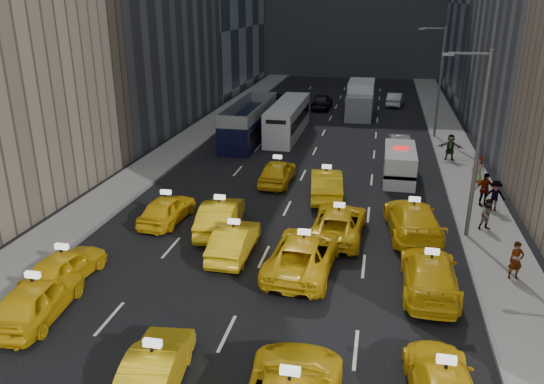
{
  "coord_description": "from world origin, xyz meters",
  "views": [
    {
      "loc": [
        4.76,
        -13.13,
        11.14
      ],
      "look_at": [
        -0.27,
        11.11,
        2.0
      ],
      "focal_mm": 35.0,
      "sensor_mm": 36.0,
      "label": 1
    }
  ],
  "objects": [
    {
      "name": "ground",
      "position": [
        0.0,
        0.0,
        0.0
      ],
      "size": [
        160.0,
        160.0,
        0.0
      ],
      "primitive_type": "plane",
      "color": "black",
      "rests_on": "ground"
    },
    {
      "name": "sidewalk_west",
      "position": [
        -10.5,
        25.0,
        0.07
      ],
      "size": [
        3.0,
        90.0,
        0.15
      ],
      "primitive_type": "cube",
      "color": "gray",
      "rests_on": "ground"
    },
    {
      "name": "sidewalk_east",
      "position": [
        10.5,
        25.0,
        0.07
      ],
      "size": [
        3.0,
        90.0,
        0.15
      ],
      "primitive_type": "cube",
      "color": "gray",
      "rests_on": "ground"
    },
    {
      "name": "curb_west",
      "position": [
        -9.05,
        25.0,
        0.09
      ],
      "size": [
        0.15,
        90.0,
        0.18
      ],
      "primitive_type": "cube",
      "color": "slate",
      "rests_on": "ground"
    },
    {
      "name": "curb_east",
      "position": [
        9.05,
        25.0,
        0.09
      ],
      "size": [
        0.15,
        90.0,
        0.18
      ],
      "primitive_type": "cube",
      "color": "slate",
      "rests_on": "ground"
    },
    {
      "name": "streetlight_near",
      "position": [
        9.18,
        12.0,
        4.92
      ],
      "size": [
        2.15,
        0.22,
        9.0
      ],
      "color": "#595B60",
      "rests_on": "ground"
    },
    {
      "name": "streetlight_far",
      "position": [
        9.18,
        32.0,
        4.92
      ],
      "size": [
        2.15,
        0.22,
        9.0
      ],
      "color": "#595B60",
      "rests_on": "ground"
    },
    {
      "name": "taxi_4",
      "position": [
        -7.07,
        1.57,
        0.77
      ],
      "size": [
        2.21,
        4.69,
        1.55
      ],
      "primitive_type": "imported",
      "rotation": [
        0.0,
        0.0,
        3.23
      ],
      "color": "yellow",
      "rests_on": "ground"
    },
    {
      "name": "taxi_5",
      "position": [
        -1.3,
        -1.13,
        0.71
      ],
      "size": [
        1.98,
        4.44,
        1.41
      ],
      "primitive_type": "imported",
      "rotation": [
        0.0,
        0.0,
        3.26
      ],
      "color": "yellow",
      "rests_on": "ground"
    },
    {
      "name": "taxi_8",
      "position": [
        -7.55,
        4.13,
        0.7
      ],
      "size": [
        2.07,
        4.25,
        1.4
      ],
      "primitive_type": "imported",
      "rotation": [
        0.0,
        0.0,
        3.04
      ],
      "color": "yellow",
      "rests_on": "ground"
    },
    {
      "name": "taxi_9",
      "position": [
        -1.35,
        7.89,
        0.73
      ],
      "size": [
        1.57,
        4.42,
        1.45
      ],
      "primitive_type": "imported",
      "rotation": [
        0.0,
        0.0,
        3.15
      ],
      "color": "yellow",
      "rests_on": "ground"
    },
    {
      "name": "taxi_10",
      "position": [
        1.95,
        7.12,
        0.79
      ],
      "size": [
        3.02,
        5.88,
        1.59
      ],
      "primitive_type": "imported",
      "rotation": [
        0.0,
        0.0,
        3.07
      ],
      "color": "yellow",
      "rests_on": "ground"
    },
    {
      "name": "taxi_11",
      "position": [
        7.13,
        6.44,
        0.77
      ],
      "size": [
        2.15,
        5.29,
        1.53
      ],
      "primitive_type": "imported",
      "rotation": [
        0.0,
        0.0,
        3.14
      ],
      "color": "yellow",
      "rests_on": "ground"
    },
    {
      "name": "taxi_12",
      "position": [
        -5.82,
        10.85,
        0.73
      ],
      "size": [
        2.0,
        4.37,
        1.45
      ],
      "primitive_type": "imported",
      "rotation": [
        0.0,
        0.0,
        3.07
      ],
      "color": "yellow",
      "rests_on": "ground"
    },
    {
      "name": "taxi_13",
      "position": [
        -2.75,
        10.33,
        0.8
      ],
      "size": [
        2.12,
        5.0,
        1.6
      ],
      "primitive_type": "imported",
      "rotation": [
        0.0,
        0.0,
        3.23
      ],
      "color": "yellow",
      "rests_on": "ground"
    },
    {
      "name": "taxi_14",
      "position": [
        3.12,
        10.86,
        0.73
      ],
      "size": [
        2.64,
        5.35,
        1.46
      ],
      "primitive_type": "imported",
      "rotation": [
        0.0,
        0.0,
        3.1
      ],
      "color": "yellow",
      "rests_on": "ground"
    },
    {
      "name": "taxi_15",
      "position": [
        6.68,
        11.79,
        0.84
      ],
      "size": [
        3.01,
        6.02,
        1.68
      ],
      "primitive_type": "imported",
      "rotation": [
        0.0,
        0.0,
        3.26
      ],
      "color": "yellow",
      "rests_on": "ground"
    },
    {
      "name": "taxi_16",
      "position": [
        -1.36,
        18.06,
        0.77
      ],
      "size": [
        1.93,
        4.54,
        1.53
      ],
      "primitive_type": "imported",
      "rotation": [
        0.0,
        0.0,
        3.12
      ],
      "color": "yellow",
      "rests_on": "ground"
    },
    {
      "name": "taxi_17",
      "position": [
        1.92,
        16.21,
        0.84
      ],
      "size": [
        2.4,
        5.25,
        1.67
      ],
      "primitive_type": "imported",
      "rotation": [
        0.0,
        0.0,
        3.27
      ],
      "color": "yellow",
      "rests_on": "ground"
    },
    {
      "name": "nypd_van",
      "position": [
        6.18,
        20.5,
        0.98
      ],
      "size": [
        2.02,
        5.09,
        2.18
      ],
      "rotation": [
        0.0,
        0.0,
        -0.01
      ],
      "color": "silver",
      "rests_on": "ground"
    },
    {
      "name": "double_decker",
      "position": [
        -5.71,
        28.24,
        1.52
      ],
      "size": [
        3.11,
        10.7,
        3.07
      ],
      "rotation": [
        0.0,
        0.0,
        -0.07
      ],
      "color": "black",
      "rests_on": "ground"
    },
    {
      "name": "city_bus",
      "position": [
        -2.94,
        30.71,
        1.36
      ],
      "size": [
        3.02,
        10.78,
        2.75
      ],
      "rotation": [
        0.0,
        0.0,
        -0.08
      ],
      "color": "silver",
      "rests_on": "ground"
    },
    {
      "name": "box_truck",
      "position": [
        2.71,
        39.71,
        1.63
      ],
      "size": [
        3.17,
        7.44,
        3.31
      ],
      "rotation": [
        0.0,
        0.0,
        -0.1
      ],
      "color": "silver",
      "rests_on": "ground"
    },
    {
      "name": "misc_car_0",
      "position": [
        6.3,
        27.31,
        0.67
      ],
      "size": [
        1.71,
        4.15,
        1.34
      ],
      "primitive_type": "imported",
      "rotation": [
        0.0,
        0.0,
        3.21
      ],
      "color": "#999BA0",
      "rests_on": "ground"
    },
    {
      "name": "misc_car_1",
      "position": [
        -5.95,
        41.42,
        0.81
      ],
      "size": [
        2.9,
        5.92,
        1.62
      ],
      "primitive_type": "imported",
      "rotation": [
        0.0,
        0.0,
        3.1
      ],
      "color": "black",
      "rests_on": "ground"
    },
    {
      "name": "misc_car_2",
      "position": [
        1.66,
        46.38,
        0.67
      ],
      "size": [
        1.92,
        4.62,
        1.33
      ],
      "primitive_type": "imported",
      "rotation": [
        0.0,
        0.0,
        3.13
      ],
      "color": "slate",
      "rests_on": "ground"
    },
    {
      "name": "misc_car_3",
      "position": [
        -1.37,
        42.47,
        0.8
      ],
      "size": [
        2.02,
        4.76,
        1.61
      ],
      "primitive_type": "imported",
      "rotation": [
        0.0,
        0.0,
        3.12
      ],
      "color": "black",
      "rests_on": "ground"
    },
    {
      "name": "misc_car_4",
      "position": [
        6.18,
        45.66,
        0.71
      ],
      "size": [
        2.0,
        4.47,
        1.43
      ],
      "primitive_type": "imported",
      "rotation": [
        0.0,
        0.0,
        3.03
      ],
      "color": "#B5BABE",
      "rests_on": "ground"
    },
    {
      "name": "pedestrian_0",
      "position": [
        10.64,
        7.93,
        0.97
      ],
      "size": [
        0.67,
        0.52,
        1.64
      ],
      "primitive_type": "imported",
      "rotation": [
        0.0,
        0.0,
        0.23
      ],
      "color": "gray",
      "rests_on": "sidewalk_east"
    },
    {
      "name": "pedestrian_1",
      "position": [
        10.35,
        12.9,
        0.95
      ],
      "size": [
        0.88,
        0.68,
        1.61
      ],
      "primitive_type": "imported",
      "rotation": [
        0.0,
        0.0,
        0.37
      ],
      "color": "gray",
      "rests_on": "sidewalk_east"
    },
    {
      "name": "pedestrian_2",
      "position": [
        11.15,
        15.6,
        1.01
      ],
      "size": [
        1.15,
        0.55,
        1.72
      ],
      "primitive_type": "imported",
      "rotation": [
        0.0,
        0.0,
        -0.08
      ],
      "color": "gray",
      "rests_on": "sidewalk_east"
    },
    {
      "name": "pedestrian_3",
      "position": [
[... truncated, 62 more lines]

